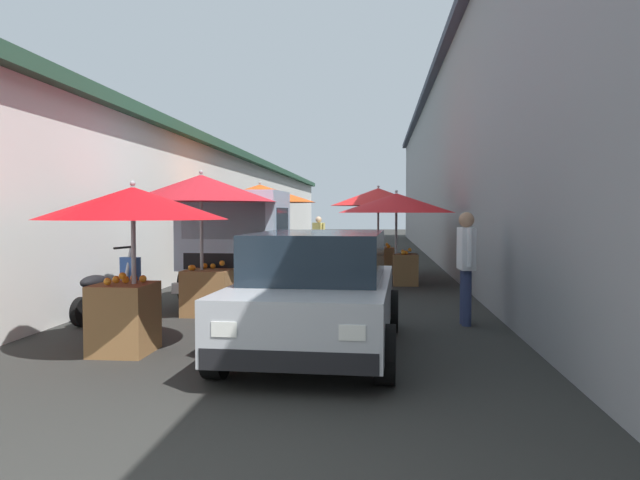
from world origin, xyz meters
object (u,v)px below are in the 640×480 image
(hatchback_car, at_px, (318,291))
(vendor_in_shade, at_px, (466,259))
(delivery_truck, at_px, (245,246))
(fruit_stall_far_left, at_px, (260,203))
(fruit_stall_mid_lane, at_px, (202,202))
(vendor_by_crates, at_px, (319,236))
(fruit_stall_near_right, at_px, (397,208))
(fruit_stall_near_left, at_px, (379,204))
(parked_scooter, at_px, (110,291))
(fruit_stall_far_right, at_px, (131,223))

(hatchback_car, bearing_deg, vendor_in_shade, -46.56)
(delivery_truck, bearing_deg, fruit_stall_far_left, 6.10)
(fruit_stall_mid_lane, distance_m, vendor_by_crates, 10.98)
(fruit_stall_near_right, xyz_separation_m, delivery_truck, (-2.83, 3.01, -0.75))
(fruit_stall_mid_lane, xyz_separation_m, vendor_in_shade, (-0.50, -4.20, -0.87))
(fruit_stall_near_left, xyz_separation_m, fruit_stall_far_left, (-1.79, 2.95, 0.02))
(fruit_stall_mid_lane, distance_m, delivery_truck, 2.00)
(fruit_stall_near_right, relative_size, parked_scooter, 1.63)
(vendor_by_crates, bearing_deg, delivery_truck, 176.59)
(fruit_stall_near_right, distance_m, fruit_stall_mid_lane, 5.69)
(fruit_stall_mid_lane, relative_size, parked_scooter, 1.48)
(fruit_stall_near_left, relative_size, vendor_by_crates, 1.69)
(fruit_stall_near_right, height_order, fruit_stall_mid_lane, fruit_stall_mid_lane)
(delivery_truck, bearing_deg, vendor_in_shade, -120.51)
(fruit_stall_near_right, distance_m, vendor_by_crates, 6.81)
(fruit_stall_far_left, relative_size, vendor_by_crates, 1.80)
(delivery_truck, bearing_deg, hatchback_car, -156.39)
(fruit_stall_mid_lane, xyz_separation_m, fruit_stall_near_left, (7.06, -2.89, 0.06))
(fruit_stall_near_right, relative_size, fruit_stall_far_right, 1.20)
(fruit_stall_near_right, height_order, fruit_stall_near_left, fruit_stall_near_left)
(fruit_stall_far_left, height_order, parked_scooter, fruit_stall_far_left)
(fruit_stall_mid_lane, xyz_separation_m, delivery_truck, (1.79, -0.31, -0.82))
(fruit_stall_near_left, bearing_deg, fruit_stall_mid_lane, 157.75)
(fruit_stall_mid_lane, xyz_separation_m, fruit_stall_far_right, (-2.76, 0.06, -0.30))
(vendor_by_crates, bearing_deg, fruit_stall_near_left, -152.14)
(fruit_stall_near_right, distance_m, fruit_stall_far_left, 3.45)
(fruit_stall_far_left, bearing_deg, hatchback_car, -163.93)
(fruit_stall_mid_lane, distance_m, hatchback_car, 3.44)
(fruit_stall_near_left, bearing_deg, vendor_by_crates, 27.86)
(vendor_by_crates, bearing_deg, hatchback_car, -174.42)
(fruit_stall_far_left, bearing_deg, fruit_stall_mid_lane, -179.33)
(vendor_in_shade, bearing_deg, parked_scooter, 90.50)
(fruit_stall_mid_lane, bearing_deg, fruit_stall_near_right, -35.70)
(fruit_stall_far_left, xyz_separation_m, delivery_truck, (-3.48, -0.37, -0.90))
(fruit_stall_mid_lane, height_order, vendor_in_shade, fruit_stall_mid_lane)
(fruit_stall_near_left, xyz_separation_m, vendor_in_shade, (-7.55, -1.31, -0.93))
(vendor_by_crates, bearing_deg, fruit_stall_far_left, 170.79)
(vendor_by_crates, relative_size, parked_scooter, 0.93)
(parked_scooter, bearing_deg, fruit_stall_near_right, -42.12)
(fruit_stall_near_right, bearing_deg, fruit_stall_far_left, 79.11)
(fruit_stall_near_left, height_order, hatchback_car, fruit_stall_near_left)
(fruit_stall_far_right, distance_m, vendor_by_crates, 13.71)
(fruit_stall_far_left, height_order, hatchback_car, fruit_stall_far_left)
(fruit_stall_far_right, bearing_deg, vendor_in_shade, -62.03)
(fruit_stall_far_right, bearing_deg, delivery_truck, -4.58)
(fruit_stall_near_left, height_order, fruit_stall_far_left, fruit_stall_far_left)
(fruit_stall_near_right, relative_size, delivery_truck, 0.55)
(delivery_truck, bearing_deg, fruit_stall_near_right, -46.80)
(parked_scooter, bearing_deg, fruit_stall_far_left, -12.50)
(fruit_stall_far_right, distance_m, parked_scooter, 2.79)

